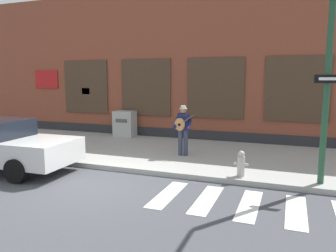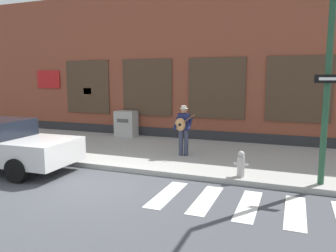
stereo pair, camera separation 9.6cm
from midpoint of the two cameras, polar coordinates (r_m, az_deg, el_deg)
ground_plane at (r=8.80m, az=-12.53°, el=-10.16°), size 160.00×160.00×0.00m
sidewalk at (r=12.15m, az=-2.28°, el=-4.48°), size 28.00×5.20×0.15m
building_backdrop at (r=16.18m, az=4.12°, el=10.15°), size 28.00×4.06×6.59m
crosswalk at (r=7.53m, az=17.32°, el=-13.52°), size 5.20×1.90×0.01m
red_car at (r=11.12m, az=-27.35°, el=-2.94°), size 4.66×2.10×1.53m
busker at (r=11.04m, az=2.32°, el=-0.24°), size 0.74×0.57×1.71m
utility_box at (r=14.99m, az=-7.70°, el=0.41°), size 0.94×0.65×1.15m
fire_hydrant at (r=9.03m, az=12.30°, el=-6.44°), size 0.38×0.20×0.70m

